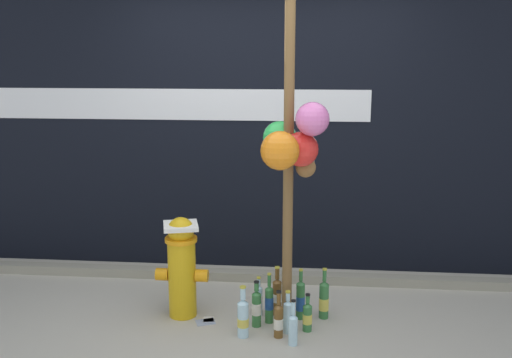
{
  "coord_description": "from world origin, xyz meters",
  "views": [
    {
      "loc": [
        0.36,
        -3.65,
        1.97
      ],
      "look_at": [
        -0.01,
        0.31,
        1.1
      ],
      "focal_mm": 41.11,
      "sensor_mm": 36.0,
      "label": 1
    }
  ],
  "objects_px": {
    "fire_hydrant": "(182,265)",
    "bottle_9": "(293,328)",
    "bottle_6": "(256,307)",
    "bottle_7": "(288,315)",
    "memorial_post": "(291,120)",
    "bottle_3": "(243,317)",
    "bottle_4": "(324,300)",
    "bottle_1": "(277,295)",
    "bottle_0": "(259,299)",
    "bottle_5": "(307,316)",
    "bottle_2": "(300,300)",
    "bottle_10": "(279,320)",
    "bottle_8": "(269,303)"
  },
  "relations": [
    {
      "from": "bottle_0",
      "to": "bottle_2",
      "type": "bearing_deg",
      "value": -5.64
    },
    {
      "from": "bottle_3",
      "to": "bottle_9",
      "type": "distance_m",
      "value": 0.36
    },
    {
      "from": "bottle_0",
      "to": "bottle_9",
      "type": "height_order",
      "value": "bottle_9"
    },
    {
      "from": "bottle_5",
      "to": "bottle_8",
      "type": "distance_m",
      "value": 0.31
    },
    {
      "from": "bottle_2",
      "to": "bottle_4",
      "type": "bearing_deg",
      "value": 8.3
    },
    {
      "from": "bottle_9",
      "to": "bottle_10",
      "type": "xyz_separation_m",
      "value": [
        -0.1,
        0.1,
        0.0
      ]
    },
    {
      "from": "bottle_4",
      "to": "memorial_post",
      "type": "bearing_deg",
      "value": -139.77
    },
    {
      "from": "memorial_post",
      "to": "fire_hydrant",
      "type": "distance_m",
      "value": 1.39
    },
    {
      "from": "bottle_9",
      "to": "bottle_4",
      "type": "bearing_deg",
      "value": 63.5
    },
    {
      "from": "memorial_post",
      "to": "bottle_10",
      "type": "distance_m",
      "value": 1.4
    },
    {
      "from": "bottle_8",
      "to": "bottle_6",
      "type": "bearing_deg",
      "value": -141.47
    },
    {
      "from": "bottle_3",
      "to": "bottle_4",
      "type": "xyz_separation_m",
      "value": [
        0.57,
        0.35,
        -0.0
      ]
    },
    {
      "from": "bottle_0",
      "to": "bottle_5",
      "type": "xyz_separation_m",
      "value": [
        0.37,
        -0.23,
        -0.02
      ]
    },
    {
      "from": "bottle_1",
      "to": "bottle_7",
      "type": "xyz_separation_m",
      "value": [
        0.09,
        -0.29,
        -0.02
      ]
    },
    {
      "from": "bottle_4",
      "to": "bottle_6",
      "type": "distance_m",
      "value": 0.52
    },
    {
      "from": "memorial_post",
      "to": "bottle_1",
      "type": "height_order",
      "value": "memorial_post"
    },
    {
      "from": "memorial_post",
      "to": "bottle_5",
      "type": "distance_m",
      "value": 1.41
    },
    {
      "from": "bottle_1",
      "to": "bottle_7",
      "type": "bearing_deg",
      "value": -72.2
    },
    {
      "from": "memorial_post",
      "to": "bottle_5",
      "type": "relative_size",
      "value": 9.82
    },
    {
      "from": "fire_hydrant",
      "to": "bottle_4",
      "type": "relative_size",
      "value": 1.96
    },
    {
      "from": "bottle_4",
      "to": "bottle_10",
      "type": "relative_size",
      "value": 1.14
    },
    {
      "from": "bottle_1",
      "to": "bottle_6",
      "type": "bearing_deg",
      "value": -124.08
    },
    {
      "from": "fire_hydrant",
      "to": "bottle_6",
      "type": "relative_size",
      "value": 2.21
    },
    {
      "from": "bottle_4",
      "to": "bottle_9",
      "type": "xyz_separation_m",
      "value": [
        -0.22,
        -0.44,
        -0.02
      ]
    },
    {
      "from": "bottle_9",
      "to": "fire_hydrant",
      "type": "bearing_deg",
      "value": 155.5
    },
    {
      "from": "fire_hydrant",
      "to": "bottle_9",
      "type": "xyz_separation_m",
      "value": [
        0.85,
        -0.39,
        -0.28
      ]
    },
    {
      "from": "memorial_post",
      "to": "bottle_3",
      "type": "distance_m",
      "value": 1.41
    },
    {
      "from": "bottle_2",
      "to": "bottle_7",
      "type": "height_order",
      "value": "bottle_2"
    },
    {
      "from": "bottle_9",
      "to": "bottle_10",
      "type": "distance_m",
      "value": 0.14
    },
    {
      "from": "bottle_0",
      "to": "bottle_7",
      "type": "distance_m",
      "value": 0.35
    },
    {
      "from": "bottle_1",
      "to": "bottle_6",
      "type": "xyz_separation_m",
      "value": [
        -0.14,
        -0.2,
        -0.01
      ]
    },
    {
      "from": "bottle_7",
      "to": "bottle_3",
      "type": "bearing_deg",
      "value": -164.38
    },
    {
      "from": "bottle_3",
      "to": "bottle_4",
      "type": "bearing_deg",
      "value": 31.62
    },
    {
      "from": "bottle_5",
      "to": "bottle_4",
      "type": "bearing_deg",
      "value": 61.45
    },
    {
      "from": "memorial_post",
      "to": "bottle_2",
      "type": "bearing_deg",
      "value": 67.45
    },
    {
      "from": "bottle_0",
      "to": "bottle_1",
      "type": "xyz_separation_m",
      "value": [
        0.13,
        0.02,
        0.03
      ]
    },
    {
      "from": "bottle_8",
      "to": "bottle_1",
      "type": "bearing_deg",
      "value": 69.43
    },
    {
      "from": "bottle_6",
      "to": "bottle_7",
      "type": "bearing_deg",
      "value": -19.62
    },
    {
      "from": "bottle_3",
      "to": "bottle_5",
      "type": "height_order",
      "value": "bottle_3"
    },
    {
      "from": "bottle_7",
      "to": "bottle_10",
      "type": "xyz_separation_m",
      "value": [
        -0.06,
        -0.07,
        -0.0
      ]
    },
    {
      "from": "bottle_0",
      "to": "bottle_1",
      "type": "bearing_deg",
      "value": 7.17
    },
    {
      "from": "memorial_post",
      "to": "bottle_0",
      "type": "height_order",
      "value": "memorial_post"
    },
    {
      "from": "bottle_2",
      "to": "bottle_0",
      "type": "bearing_deg",
      "value": 174.36
    },
    {
      "from": "bottle_2",
      "to": "bottle_5",
      "type": "relative_size",
      "value": 1.39
    },
    {
      "from": "bottle_4",
      "to": "bottle_6",
      "type": "height_order",
      "value": "bottle_4"
    },
    {
      "from": "bottle_3",
      "to": "bottle_7",
      "type": "xyz_separation_m",
      "value": [
        0.31,
        0.09,
        -0.01
      ]
    },
    {
      "from": "fire_hydrant",
      "to": "bottle_9",
      "type": "bearing_deg",
      "value": -24.5
    },
    {
      "from": "fire_hydrant",
      "to": "bottle_6",
      "type": "bearing_deg",
      "value": -13.02
    },
    {
      "from": "bottle_2",
      "to": "bottle_1",
      "type": "bearing_deg",
      "value": 165.05
    },
    {
      "from": "bottle_7",
      "to": "bottle_9",
      "type": "height_order",
      "value": "bottle_9"
    }
  ]
}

